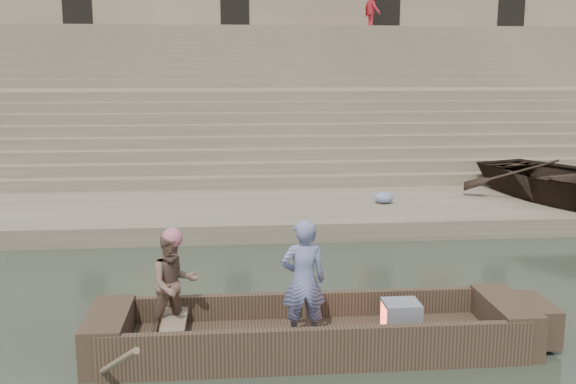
{
  "coord_description": "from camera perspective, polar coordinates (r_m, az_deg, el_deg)",
  "views": [
    {
      "loc": [
        -2.32,
        -6.96,
        3.61
      ],
      "look_at": [
        -1.32,
        4.38,
        1.4
      ],
      "focal_mm": 41.0,
      "sensor_mm": 36.0,
      "label": 1
    }
  ],
  "objects": [
    {
      "name": "ground",
      "position": [
        8.17,
        12.46,
        -15.5
      ],
      "size": [
        120.0,
        120.0,
        0.0
      ],
      "primitive_type": "plane",
      "color": "#2D3729",
      "rests_on": "ground"
    },
    {
      "name": "lower_landing",
      "position": [
        15.51,
        3.66,
        -1.74
      ],
      "size": [
        32.0,
        4.0,
        0.4
      ],
      "primitive_type": "cube",
      "color": "gray",
      "rests_on": "ground"
    },
    {
      "name": "mid_landing",
      "position": [
        22.68,
        0.83,
        5.39
      ],
      "size": [
        32.0,
        3.0,
        2.8
      ],
      "primitive_type": "cube",
      "color": "gray",
      "rests_on": "ground"
    },
    {
      "name": "upper_landing",
      "position": [
        29.56,
        -0.58,
        9.02
      ],
      "size": [
        32.0,
        3.0,
        5.2
      ],
      "primitive_type": "cube",
      "color": "gray",
      "rests_on": "ground"
    },
    {
      "name": "ghat_steps",
      "position": [
        24.33,
        0.42,
        6.71
      ],
      "size": [
        32.0,
        11.0,
        5.2
      ],
      "color": "gray",
      "rests_on": "ground"
    },
    {
      "name": "building_wall",
      "position": [
        33.59,
        -1.14,
        14.38
      ],
      "size": [
        32.0,
        5.07,
        11.2
      ],
      "color": "tan",
      "rests_on": "ground"
    },
    {
      "name": "main_rowboat",
      "position": [
        8.64,
        2.11,
        -12.9
      ],
      "size": [
        5.0,
        1.3,
        0.22
      ],
      "primitive_type": "cube",
      "color": "brown",
      "rests_on": "ground"
    },
    {
      "name": "rowboat_trim",
      "position": [
        8.59,
        3.53,
        -11.65
      ],
      "size": [
        6.04,
        2.63,
        2.0
      ],
      "color": "brown",
      "rests_on": "ground"
    },
    {
      "name": "standing_man",
      "position": [
        8.17,
        1.35,
        -7.7
      ],
      "size": [
        0.58,
        0.4,
        1.55
      ],
      "primitive_type": "imported",
      "rotation": [
        0.0,
        0.0,
        3.2
      ],
      "color": "navy",
      "rests_on": "main_rowboat"
    },
    {
      "name": "rowing_man",
      "position": [
        8.49,
        -9.87,
        -7.9
      ],
      "size": [
        0.79,
        0.72,
        1.33
      ],
      "primitive_type": "imported",
      "rotation": [
        0.0,
        0.0,
        0.41
      ],
      "color": "#2A7E5E",
      "rests_on": "main_rowboat"
    },
    {
      "name": "television",
      "position": [
        8.73,
        9.71,
        -10.6
      ],
      "size": [
        0.46,
        0.42,
        0.4
      ],
      "color": "gray",
      "rests_on": "main_rowboat"
    },
    {
      "name": "beached_rowboat",
      "position": [
        16.87,
        23.55,
        0.96
      ],
      "size": [
        5.24,
        6.17,
        1.08
      ],
      "primitive_type": "imported",
      "rotation": [
        0.0,
        0.0,
        0.33
      ],
      "color": "#2D2116",
      "rests_on": "lower_landing"
    },
    {
      "name": "pedestrian",
      "position": [
        30.35,
        7.32,
        15.51
      ],
      "size": [
        0.99,
        1.25,
        1.7
      ],
      "primitive_type": "imported",
      "rotation": [
        0.0,
        0.0,
        1.94
      ],
      "color": "maroon",
      "rests_on": "upper_landing"
    },
    {
      "name": "cloth_bundles",
      "position": [
        15.53,
        4.04,
        -0.47
      ],
      "size": [
        15.78,
        0.81,
        0.26
      ],
      "color": "#3F5999",
      "rests_on": "lower_landing"
    }
  ]
}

